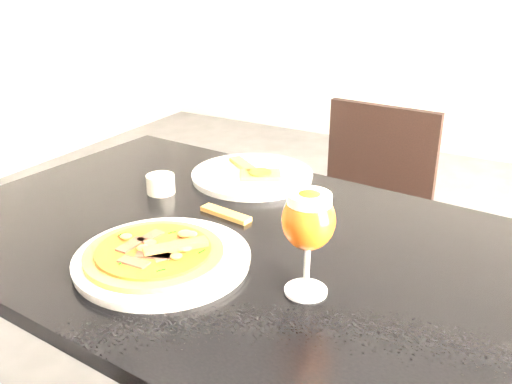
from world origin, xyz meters
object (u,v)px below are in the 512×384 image
Objects in this scene: dining_table at (224,272)px; beer_glass at (309,221)px; chair_far at (363,225)px; pizza at (155,252)px.

beer_glass is at bearing -21.06° from dining_table.
dining_table is 1.52× the size of chair_far.
dining_table is 0.34m from beer_glass.
beer_glass is (0.19, -0.87, 0.42)m from chair_far.
pizza is (-0.04, -0.17, 0.12)m from dining_table.
pizza is 0.30m from beer_glass.
beer_glass reaches higher than pizza.
beer_glass is (0.24, -0.11, 0.22)m from dining_table.
dining_table is 0.78m from chair_far.
chair_far is at bearing 91.27° from dining_table.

